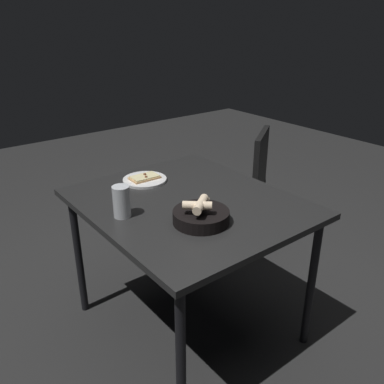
{
  "coord_description": "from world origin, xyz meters",
  "views": [
    {
      "loc": [
        -1.4,
        1.07,
        1.57
      ],
      "look_at": [
        0.04,
        -0.05,
        0.77
      ],
      "focal_mm": 37.88,
      "sensor_mm": 36.0,
      "label": 1
    }
  ],
  "objects_px": {
    "pizza_plate": "(145,179)",
    "beer_glass": "(122,203)",
    "dining_table": "(188,213)",
    "bread_basket": "(201,215)",
    "chair_near": "(242,181)"
  },
  "relations": [
    {
      "from": "dining_table",
      "to": "bread_basket",
      "type": "distance_m",
      "value": 0.25
    },
    {
      "from": "dining_table",
      "to": "pizza_plate",
      "type": "bearing_deg",
      "value": 5.49
    },
    {
      "from": "bread_basket",
      "to": "beer_glass",
      "type": "xyz_separation_m",
      "value": [
        0.26,
        0.23,
        0.03
      ]
    },
    {
      "from": "bread_basket",
      "to": "chair_near",
      "type": "distance_m",
      "value": 1.22
    },
    {
      "from": "bread_basket",
      "to": "beer_glass",
      "type": "height_order",
      "value": "beer_glass"
    },
    {
      "from": "pizza_plate",
      "to": "bread_basket",
      "type": "height_order",
      "value": "bread_basket"
    },
    {
      "from": "chair_near",
      "to": "dining_table",
      "type": "bearing_deg",
      "value": 119.45
    },
    {
      "from": "chair_near",
      "to": "beer_glass",
      "type": "bearing_deg",
      "value": 110.18
    },
    {
      "from": "pizza_plate",
      "to": "beer_glass",
      "type": "xyz_separation_m",
      "value": [
        -0.29,
        0.3,
        0.05
      ]
    },
    {
      "from": "bread_basket",
      "to": "beer_glass",
      "type": "bearing_deg",
      "value": 42.16
    },
    {
      "from": "pizza_plate",
      "to": "bread_basket",
      "type": "distance_m",
      "value": 0.55
    },
    {
      "from": "bread_basket",
      "to": "chair_near",
      "type": "relative_size",
      "value": 0.29
    },
    {
      "from": "dining_table",
      "to": "pizza_plate",
      "type": "distance_m",
      "value": 0.35
    },
    {
      "from": "pizza_plate",
      "to": "beer_glass",
      "type": "relative_size",
      "value": 1.64
    },
    {
      "from": "bread_basket",
      "to": "beer_glass",
      "type": "distance_m",
      "value": 0.35
    }
  ]
}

